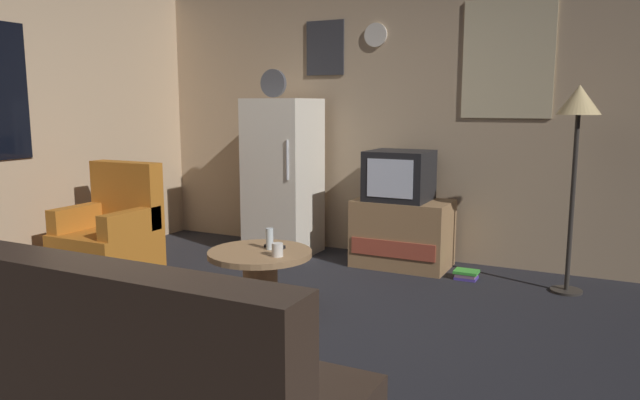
{
  "coord_description": "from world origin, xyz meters",
  "views": [
    {
      "loc": [
        1.96,
        -2.97,
        1.45
      ],
      "look_at": [
        0.02,
        0.9,
        0.75
      ],
      "focal_mm": 33.49,
      "sensor_mm": 36.0,
      "label": 1
    }
  ],
  "objects": [
    {
      "name": "coffee_table",
      "position": [
        -0.2,
        0.42,
        0.22
      ],
      "size": [
        0.72,
        0.72,
        0.45
      ],
      "color": "#9E754C",
      "rests_on": "ground_plane"
    },
    {
      "name": "wine_glass",
      "position": [
        -0.16,
        0.48,
        0.52
      ],
      "size": [
        0.05,
        0.05,
        0.15
      ],
      "primitive_type": "cylinder",
      "color": "silver",
      "rests_on": "coffee_table"
    },
    {
      "name": "fridge",
      "position": [
        -0.91,
        1.98,
        0.75
      ],
      "size": [
        0.6,
        0.62,
        1.77
      ],
      "color": "silver",
      "rests_on": "ground_plane"
    },
    {
      "name": "standing_lamp",
      "position": [
        1.68,
        1.89,
        1.36
      ],
      "size": [
        0.32,
        0.32,
        1.59
      ],
      "color": "#332D28",
      "rests_on": "ground_plane"
    },
    {
      "name": "wall_with_art",
      "position": [
        0.01,
        2.45,
        1.34
      ],
      "size": [
        5.2,
        0.12,
        2.67
      ],
      "color": "tan",
      "rests_on": "ground_plane"
    },
    {
      "name": "mug_ceramic_white",
      "position": [
        -0.01,
        0.34,
        0.49
      ],
      "size": [
        0.08,
        0.08,
        0.09
      ],
      "primitive_type": "cylinder",
      "color": "silver",
      "rests_on": "coffee_table"
    },
    {
      "name": "ground_plane",
      "position": [
        0.0,
        0.0,
        0.0
      ],
      "size": [
        12.0,
        12.0,
        0.0
      ],
      "primitive_type": "plane",
      "color": "#232328"
    },
    {
      "name": "book_stack",
      "position": [
        0.9,
        1.89,
        0.04
      ],
      "size": [
        0.2,
        0.15,
        0.08
      ],
      "color": "#533EB0",
      "rests_on": "ground_plane"
    },
    {
      "name": "tv_stand",
      "position": [
        0.28,
        2.05,
        0.3
      ],
      "size": [
        0.84,
        0.53,
        0.6
      ],
      "color": "#9E754C",
      "rests_on": "ground_plane"
    },
    {
      "name": "remote_control",
      "position": [
        -0.15,
        0.53,
        0.46
      ],
      "size": [
        0.15,
        0.05,
        0.02
      ],
      "primitive_type": "cube",
      "rotation": [
        0.0,
        0.0,
        0.02
      ],
      "color": "black",
      "rests_on": "coffee_table"
    },
    {
      "name": "armchair",
      "position": [
        -1.81,
        0.63,
        0.34
      ],
      "size": [
        0.68,
        0.68,
        0.96
      ],
      "color": "#B2661E",
      "rests_on": "ground_plane"
    },
    {
      "name": "crt_tv",
      "position": [
        0.24,
        2.05,
        0.82
      ],
      "size": [
        0.54,
        0.51,
        0.44
      ],
      "color": "black",
      "rests_on": "tv_stand"
    }
  ]
}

